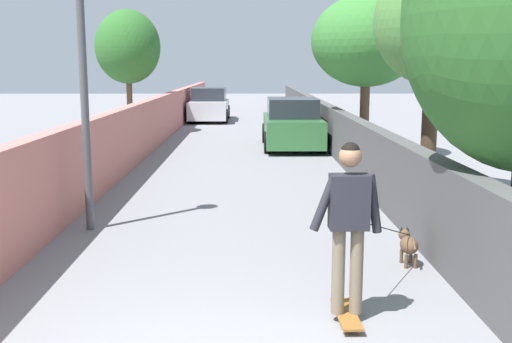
{
  "coord_description": "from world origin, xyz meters",
  "views": [
    {
      "loc": [
        -4.08,
        -0.28,
        2.5
      ],
      "look_at": [
        4.69,
        -0.37,
        1.0
      ],
      "focal_mm": 43.05,
      "sensor_mm": 36.0,
      "label": 1
    }
  ],
  "objects": [
    {
      "name": "tree_left_distant",
      "position": [
        19.0,
        4.21,
        3.21
      ],
      "size": [
        2.39,
        2.39,
        4.58
      ],
      "color": "brown",
      "rests_on": "ground"
    },
    {
      "name": "person_skateboarder",
      "position": [
        1.69,
        -1.24,
        1.09
      ],
      "size": [
        0.23,
        0.71,
        1.71
      ],
      "color": "#726651",
      "rests_on": "skateboard"
    },
    {
      "name": "car_far",
      "position": [
        24.69,
        1.6,
        0.72
      ],
      "size": [
        4.34,
        1.8,
        1.54
      ],
      "color": "silver",
      "rests_on": "ground"
    },
    {
      "name": "wall_left",
      "position": [
        12.0,
        2.75,
        0.76
      ],
      "size": [
        48.0,
        0.3,
        1.53
      ],
      "primitive_type": "cube",
      "color": "#CC726B",
      "rests_on": "ground"
    },
    {
      "name": "ground_plane",
      "position": [
        14.0,
        0.0,
        0.0
      ],
      "size": [
        80.0,
        80.0,
        0.0
      ],
      "primitive_type": "plane",
      "color": "gray"
    },
    {
      "name": "tree_right_far",
      "position": [
        13.0,
        -3.48,
        3.19
      ],
      "size": [
        3.03,
        3.03,
        4.45
      ],
      "color": "brown",
      "rests_on": "ground"
    },
    {
      "name": "fence_right",
      "position": [
        12.0,
        -2.75,
        0.66
      ],
      "size": [
        48.0,
        0.3,
        1.32
      ],
      "primitive_type": "cube",
      "color": "#4C4C4C",
      "rests_on": "ground"
    },
    {
      "name": "lamp_post",
      "position": [
        5.2,
        2.2,
        3.09
      ],
      "size": [
        0.36,
        0.36,
        4.54
      ],
      "color": "#4C4C51",
      "rests_on": "ground"
    },
    {
      "name": "tree_right_near",
      "position": [
        7.5,
        -3.7,
        3.3
      ],
      "size": [
        2.22,
        2.22,
        4.51
      ],
      "color": "#473523",
      "rests_on": "ground"
    },
    {
      "name": "car_near",
      "position": [
        14.99,
        -1.6,
        0.71
      ],
      "size": [
        4.1,
        1.8,
        1.54
      ],
      "color": "#336B38",
      "rests_on": "ground"
    },
    {
      "name": "dog",
      "position": [
        3.43,
        -2.29,
        0.28
      ],
      "size": [
        2.03,
        1.18,
        1.06
      ],
      "color": "brown",
      "rests_on": "ground"
    },
    {
      "name": "skateboard",
      "position": [
        1.69,
        -1.24,
        0.07
      ],
      "size": [
        0.8,
        0.22,
        0.08
      ],
      "color": "brown",
      "rests_on": "ground"
    }
  ]
}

